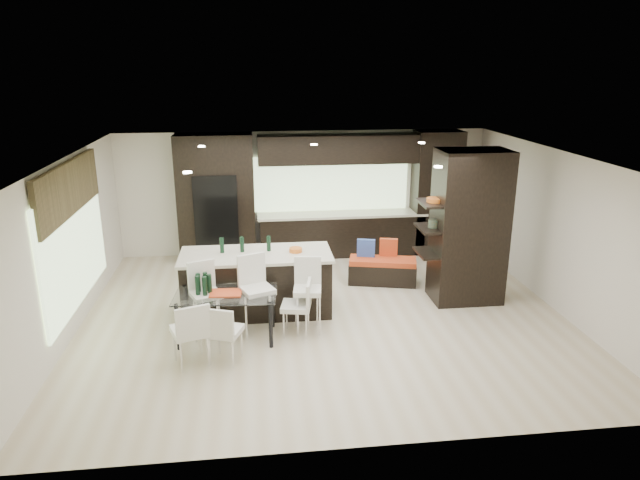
{
  "coord_description": "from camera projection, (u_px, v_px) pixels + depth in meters",
  "views": [
    {
      "loc": [
        -1.14,
        -8.77,
        4.1
      ],
      "look_at": [
        0.0,
        0.6,
        1.15
      ],
      "focal_mm": 32.0,
      "sensor_mm": 36.0,
      "label": 1
    }
  ],
  "objects": [
    {
      "name": "floor_vase",
      "position": [
        442.0,
        258.0,
        10.53
      ],
      "size": [
        0.58,
        0.58,
        1.28
      ],
      "primitive_type": null,
      "rotation": [
        0.0,
        0.0,
        -0.26
      ],
      "color": "#3E4A35",
      "rests_on": "ground"
    },
    {
      "name": "chair_end",
      "position": [
        296.0,
        310.0,
        8.88
      ],
      "size": [
        0.52,
        0.52,
        0.82
      ],
      "primitive_type": "cube",
      "rotation": [
        0.0,
        0.0,
        1.38
      ],
      "color": "silver",
      "rests_on": "ground"
    },
    {
      "name": "chair_far",
      "position": [
        190.0,
        335.0,
        7.98
      ],
      "size": [
        0.62,
        0.62,
        0.89
      ],
      "primitive_type": "cube",
      "rotation": [
        0.0,
        0.0,
        0.35
      ],
      "color": "silver",
      "rests_on": "ground"
    },
    {
      "name": "ceiling_spots",
      "position": [
        323.0,
        155.0,
        9.1
      ],
      "size": [
        4.0,
        3.0,
        0.02
      ],
      "primitive_type": "cube",
      "color": "white",
      "rests_on": "ceiling"
    },
    {
      "name": "window_back",
      "position": [
        331.0,
        183.0,
        12.55
      ],
      "size": [
        3.4,
        0.04,
        1.2
      ],
      "primitive_type": "cube",
      "color": "#B2D199",
      "rests_on": "back_wall"
    },
    {
      "name": "stool_left",
      "position": [
        207.0,
        308.0,
        8.77
      ],
      "size": [
        0.55,
        0.55,
        0.97
      ],
      "primitive_type": "cube",
      "rotation": [
        0.0,
        0.0,
        0.38
      ],
      "color": "silver",
      "rests_on": "ground"
    },
    {
      "name": "back_wall",
      "position": [
        304.0,
        193.0,
        12.58
      ],
      "size": [
        8.0,
        0.02,
        2.7
      ],
      "primitive_type": "cube",
      "color": "silver",
      "rests_on": "ground"
    },
    {
      "name": "bench",
      "position": [
        382.0,
        271.0,
        11.01
      ],
      "size": [
        1.37,
        0.79,
        0.5
      ],
      "primitive_type": "cube",
      "rotation": [
        0.0,
        0.0,
        -0.24
      ],
      "color": "black",
      "rests_on": "ground"
    },
    {
      "name": "refrigerator",
      "position": [
        217.0,
        217.0,
        12.12
      ],
      "size": [
        0.9,
        0.68,
        1.9
      ],
      "primitive_type": "cube",
      "color": "black",
      "rests_on": "ground"
    },
    {
      "name": "stool_right",
      "position": [
        308.0,
        303.0,
        8.95
      ],
      "size": [
        0.48,
        0.48,
        0.96
      ],
      "primitive_type": "cube",
      "rotation": [
        0.0,
        0.0,
        -0.13
      ],
      "color": "silver",
      "rests_on": "ground"
    },
    {
      "name": "right_wall",
      "position": [
        557.0,
        231.0,
        9.72
      ],
      "size": [
        0.02,
        7.0,
        2.7
      ],
      "primitive_type": "cube",
      "color": "silver",
      "rests_on": "ground"
    },
    {
      "name": "stool_mid",
      "position": [
        258.0,
        304.0,
        8.84
      ],
      "size": [
        0.59,
        0.59,
        1.03
      ],
      "primitive_type": "cube",
      "rotation": [
        0.0,
        0.0,
        0.38
      ],
      "color": "silver",
      "rests_on": "ground"
    },
    {
      "name": "chair_near",
      "position": [
        225.0,
        335.0,
        8.07
      ],
      "size": [
        0.57,
        0.57,
        0.82
      ],
      "primitive_type": "cube",
      "rotation": [
        0.0,
        0.0,
        -0.35
      ],
      "color": "silver",
      "rests_on": "ground"
    },
    {
      "name": "back_cabinetry",
      "position": [
        329.0,
        195.0,
        12.32
      ],
      "size": [
        6.8,
        0.68,
        2.7
      ],
      "primitive_type": "cube",
      "color": "black",
      "rests_on": "ground"
    },
    {
      "name": "stone_accent",
      "position": [
        69.0,
        188.0,
        8.73
      ],
      "size": [
        0.08,
        3.0,
        0.8
      ],
      "primitive_type": "cube",
      "color": "brown",
      "rests_on": "left_wall"
    },
    {
      "name": "dining_table",
      "position": [
        227.0,
        316.0,
        8.77
      ],
      "size": [
        1.59,
        0.97,
        0.74
      ],
      "primitive_type": "cube",
      "rotation": [
        0.0,
        0.0,
        -0.07
      ],
      "color": "white",
      "rests_on": "ground"
    },
    {
      "name": "partition_column",
      "position": [
        469.0,
        227.0,
        9.94
      ],
      "size": [
        1.2,
        0.8,
        2.7
      ],
      "primitive_type": "cube",
      "color": "black",
      "rests_on": "ground"
    },
    {
      "name": "ceiling",
      "position": [
        325.0,
        156.0,
        8.86
      ],
      "size": [
        8.0,
        7.0,
        0.02
      ],
      "primitive_type": "cube",
      "color": "white",
      "rests_on": "ground"
    },
    {
      "name": "ground",
      "position": [
        324.0,
        315.0,
        9.66
      ],
      "size": [
        8.0,
        8.0,
        0.0
      ],
      "primitive_type": "plane",
      "color": "beige",
      "rests_on": "ground"
    },
    {
      "name": "kitchen_island",
      "position": [
        257.0,
        283.0,
        9.66
      ],
      "size": [
        2.54,
        1.1,
        1.06
      ],
      "primitive_type": "cube",
      "rotation": [
        0.0,
        0.0,
        -0.0
      ],
      "color": "black",
      "rests_on": "ground"
    },
    {
      "name": "left_wall",
      "position": [
        68.0,
        248.0,
        8.8
      ],
      "size": [
        0.02,
        7.0,
        2.7
      ],
      "primitive_type": "cube",
      "color": "silver",
      "rests_on": "ground"
    },
    {
      "name": "window_left",
      "position": [
        74.0,
        244.0,
        9.0
      ],
      "size": [
        0.04,
        3.2,
        1.9
      ],
      "primitive_type": "cube",
      "color": "#B2D199",
      "rests_on": "left_wall"
    }
  ]
}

